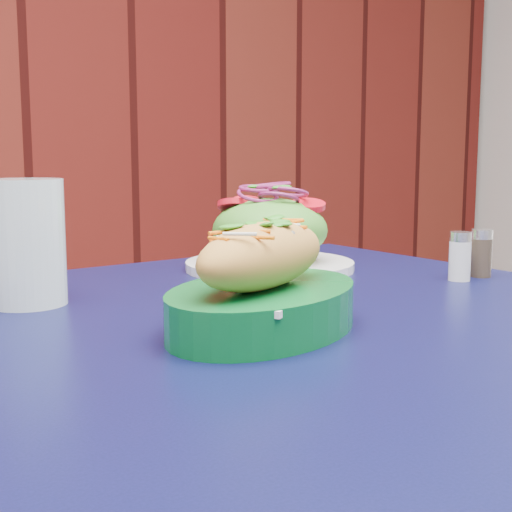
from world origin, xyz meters
TOP-DOWN VIEW (x-y plane):
  - cafe_table at (-0.39, 1.16)m, footprint 0.82×0.82m
  - banh_mi_basket at (-0.45, 1.13)m, footprint 0.27×0.23m
  - salad_plate at (-0.24, 1.39)m, footprint 0.23×0.23m
  - water_glass at (-0.59, 1.37)m, footprint 0.08×0.08m
  - salt_shaker at (-0.10, 1.17)m, footprint 0.03×0.03m
  - pepper_shaker at (-0.05, 1.17)m, footprint 0.03×0.03m

SIDE VIEW (x-z plane):
  - cafe_table at x=-0.39m, z-range 0.29..1.04m
  - salt_shaker at x=-0.10m, z-range 0.75..0.81m
  - pepper_shaker at x=-0.05m, z-range 0.75..0.81m
  - banh_mi_basket at x=-0.45m, z-range 0.74..0.85m
  - salad_plate at x=-0.24m, z-range 0.74..0.86m
  - water_glass at x=-0.59m, z-range 0.75..0.88m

